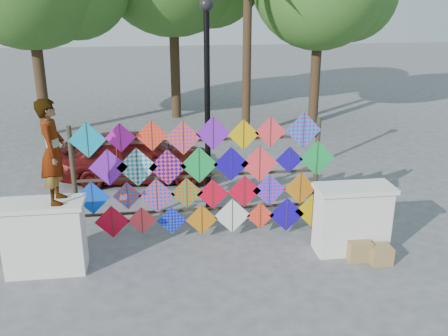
{
  "coord_description": "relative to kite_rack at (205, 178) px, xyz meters",
  "views": [
    {
      "loc": [
        -0.71,
        -8.07,
        4.49
      ],
      "look_at": [
        0.46,
        0.6,
        1.45
      ],
      "focal_mm": 40.0,
      "sensor_mm": 36.0,
      "label": 1
    }
  ],
  "objects": [
    {
      "name": "kite_rack",
      "position": [
        0.0,
        0.0,
        0.0
      ],
      "size": [
        4.97,
        0.24,
        2.44
      ],
      "color": "#332A1C",
      "rests_on": "ground"
    },
    {
      "name": "lamppost",
      "position": [
        0.19,
        1.27,
        1.47
      ],
      "size": [
        0.28,
        0.28,
        4.46
      ],
      "color": "black",
      "rests_on": "ground"
    },
    {
      "name": "cardboard_box_far",
      "position": [
        2.96,
        -1.42,
        -1.07
      ],
      "size": [
        0.38,
        0.35,
        0.32
      ],
      "primitive_type": "cube",
      "color": "olive",
      "rests_on": "ground"
    },
    {
      "name": "parapet_right",
      "position": [
        2.59,
        -0.93,
        -0.57
      ],
      "size": [
        1.4,
        0.65,
        1.28
      ],
      "color": "silver",
      "rests_on": "ground"
    },
    {
      "name": "parapet_left",
      "position": [
        -2.81,
        -0.93,
        -0.57
      ],
      "size": [
        1.4,
        0.65,
        1.28
      ],
      "color": "silver",
      "rests_on": "ground"
    },
    {
      "name": "cardboard_box_near",
      "position": [
        2.62,
        -1.23,
        -1.04
      ],
      "size": [
        0.41,
        0.36,
        0.36
      ],
      "primitive_type": "cube",
      "color": "olive",
      "rests_on": "ground"
    },
    {
      "name": "vendor_woman",
      "position": [
        -2.51,
        -0.93,
        0.91
      ],
      "size": [
        0.42,
        0.63,
        1.71
      ],
      "primitive_type": "imported",
      "rotation": [
        0.0,
        0.0,
        1.58
      ],
      "color": "#99999E",
      "rests_on": "parapet_left"
    },
    {
      "name": "ground",
      "position": [
        -0.11,
        -0.73,
        -1.22
      ],
      "size": [
        80.0,
        80.0,
        0.0
      ],
      "primitive_type": "plane",
      "color": "gray",
      "rests_on": "ground"
    },
    {
      "name": "sedan",
      "position": [
        -1.4,
        3.37,
        -0.57
      ],
      "size": [
        3.95,
        1.87,
        1.31
      ],
      "primitive_type": "imported",
      "rotation": [
        0.0,
        0.0,
        1.49
      ],
      "color": "#520F0E",
      "rests_on": "ground"
    }
  ]
}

